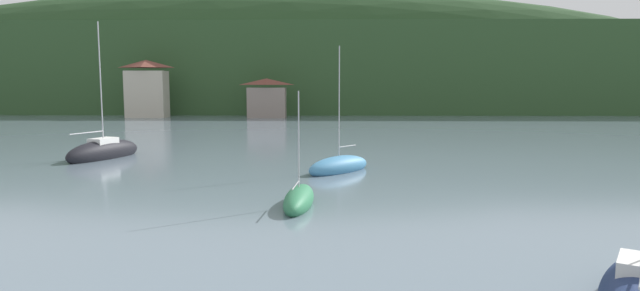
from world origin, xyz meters
name	(u,v)px	position (x,y,z in m)	size (l,w,h in m)	color
wooded_hillside	(289,78)	(-9.72, 145.36, 7.41)	(352.00, 55.81, 47.58)	#2D4C28
shore_building_west	(147,90)	(-32.11, 106.72, 4.95)	(7.26, 4.03, 10.17)	#BCB29E
shore_building_westcentral	(267,99)	(-10.70, 106.41, 3.36)	(6.99, 3.37, 6.92)	gray
sailboat_mid_4	(339,167)	(1.14, 48.11, 0.34)	(5.04, 5.38, 8.74)	teal
sailboat_mid_6	(299,200)	(-0.93, 37.94, 0.29)	(1.70, 5.04, 5.87)	#2D754C
sailboat_far_7	(104,152)	(-17.40, 54.20, 0.52)	(4.34, 7.60, 11.22)	black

